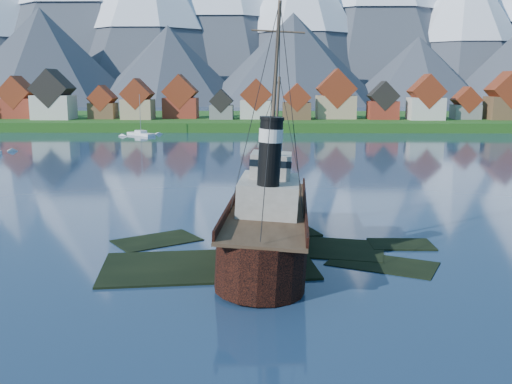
{
  "coord_description": "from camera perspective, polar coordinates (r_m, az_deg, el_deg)",
  "views": [
    {
      "loc": [
        1.97,
        -48.58,
        15.5
      ],
      "look_at": [
        0.88,
        6.0,
        5.0
      ],
      "focal_mm": 40.0,
      "sensor_mm": 36.0,
      "label": 1
    }
  ],
  "objects": [
    {
      "name": "ground",
      "position": [
        51.03,
        -1.13,
        -6.8
      ],
      "size": [
        1400.0,
        1400.0,
        0.0
      ],
      "primitive_type": "plane",
      "color": "#1B304E",
      "rests_on": "ground"
    },
    {
      "name": "shoal",
      "position": [
        53.15,
        0.89,
        -6.46
      ],
      "size": [
        31.71,
        21.24,
        1.14
      ],
      "color": "black",
      "rests_on": "ground"
    },
    {
      "name": "shore_bank",
      "position": [
        219.14,
        0.63,
        6.83
      ],
      "size": [
        600.0,
        80.0,
        3.2
      ],
      "primitive_type": "cube",
      "color": "#1C4513",
      "rests_on": "ground"
    },
    {
      "name": "seawall",
      "position": [
        181.25,
        0.52,
        5.98
      ],
      "size": [
        600.0,
        2.5,
        2.0
      ],
      "primitive_type": "cube",
      "color": "#3F3D38",
      "rests_on": "ground"
    },
    {
      "name": "town",
      "position": [
        203.91,
        -8.87,
        8.93
      ],
      "size": [
        250.96,
        16.69,
        17.3
      ],
      "color": "maroon",
      "rests_on": "ground"
    },
    {
      "name": "tugboat_wreck",
      "position": [
        53.45,
        1.03,
        -2.72
      ],
      "size": [
        6.81,
        29.36,
        23.26
      ],
      "rotation": [
        0.0,
        0.05,
        -0.05
      ],
      "color": "black",
      "rests_on": "ground"
    },
    {
      "name": "sailboat_f",
      "position": [
        174.28,
        -11.44,
        5.66
      ],
      "size": [
        9.78,
        9.49,
        12.74
      ],
      "rotation": [
        0.0,
        0.0,
        0.81
      ],
      "color": "white",
      "rests_on": "ground"
    }
  ]
}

